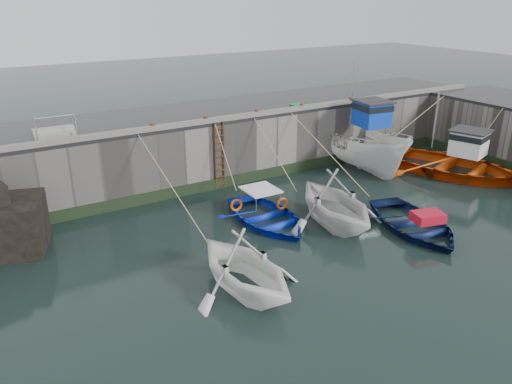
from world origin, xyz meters
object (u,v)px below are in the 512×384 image
boat_near_blue (267,222)px  boat_near_blacktrim (333,224)px  boat_near_navy (413,229)px  bollard_a (152,127)px  bollard_d (301,107)px  boat_near_white (244,290)px  bollard_c (257,113)px  boat_far_white (362,146)px  bollard_e (350,100)px  fish_crate (296,106)px  ladder (220,156)px  boat_far_orange (454,165)px  bollard_b (205,120)px

boat_near_blue → boat_near_blacktrim: boat_near_blacktrim is taller
boat_near_blue → boat_near_navy: bearing=-36.4°
boat_near_blue → bollard_a: bearing=123.1°
boat_near_blacktrim → bollard_d: bollard_d is taller
boat_near_white → bollard_c: bearing=51.1°
boat_near_blue → boat_near_blacktrim: 2.66m
boat_far_white → bollard_e: 2.61m
boat_near_blacktrim → boat_far_white: size_ratio=0.65×
boat_far_white → fish_crate: (-3.17, 1.61, 2.15)m
ladder → bollard_c: bollard_c is taller
bollard_c → bollard_d: (2.60, 0.00, 0.00)m
boat_near_white → boat_far_white: 13.20m
bollard_a → boat_far_orange: bearing=-18.4°
boat_far_orange → bollard_d: bearing=125.2°
boat_far_orange → bollard_c: 10.39m
boat_near_white → bollard_e: bollard_e is taller
boat_near_white → bollard_a: bollard_a is taller
fish_crate → ladder: bearing=178.9°
boat_near_blue → bollard_a: bollard_a is taller
bollard_e → boat_near_blacktrim: bearing=-134.2°
boat_far_white → bollard_e: boat_far_white is taller
boat_near_white → boat_near_navy: boat_near_white is taller
boat_far_white → bollard_a: 11.07m
boat_far_white → bollard_b: 8.66m
bollard_b → boat_far_white: bearing=-9.9°
bollard_a → bollard_d: bearing=0.0°
boat_near_blacktrim → bollard_b: bollard_b is taller
boat_near_blue → bollard_a: (-2.86, 4.62, 3.30)m
ladder → boat_near_white: (-3.38, -8.09, -1.59)m
boat_near_white → bollard_d: size_ratio=15.55×
boat_near_navy → bollard_a: bearing=147.3°
boat_near_blue → bollard_a: size_ratio=16.56×
boat_near_white → fish_crate: (7.98, 8.59, 3.30)m
bollard_c → boat_far_white: bearing=-14.5°
boat_far_white → bollard_d: bearing=161.4°
ladder → bollard_e: bearing=2.4°
boat_near_blacktrim → bollard_d: bearing=74.5°
boat_near_blacktrim → bollard_b: (-2.56, 6.12, 3.30)m
boat_near_blacktrim → boat_far_white: (5.70, 4.67, 1.14)m
ladder → bollard_b: 1.81m
boat_near_blacktrim → bollard_c: size_ratio=17.14×
bollard_b → boat_near_navy: bearing=-58.9°
fish_crate → bollard_c: size_ratio=2.16×
boat_near_blue → boat_far_white: boat_far_white is taller
ladder → bollard_d: bollard_d is taller
bollard_b → ladder: bearing=-33.9°
boat_far_white → bollard_e: (0.24, 1.44, 2.16)m
bollard_c → bollard_b: bearing=180.0°
boat_far_white → bollard_a: bearing=179.8°
boat_near_blacktrim → bollard_c: (0.14, 6.12, 3.30)m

